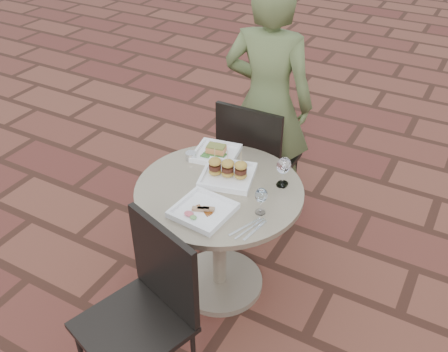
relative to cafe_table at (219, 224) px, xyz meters
The scene contains 13 objects.
ground 0.53m from the cafe_table, 32.37° to the right, with size 60.00×60.00×0.00m, color #592F23.
cafe_table is the anchor object (origin of this frame).
chair_far 0.65m from the cafe_table, 98.83° to the left, with size 0.45×0.45×0.93m.
chair_near 0.69m from the cafe_table, 88.26° to the right, with size 0.55×0.55×0.93m.
diner 0.93m from the cafe_table, 98.06° to the left, with size 0.60×0.39×1.64m, color #526135.
plate_salmon 0.42m from the cafe_table, 122.66° to the left, with size 0.28×0.28×0.07m.
plate_sliders 0.30m from the cafe_table, 93.27° to the left, with size 0.34×0.34×0.18m.
plate_tuna 0.34m from the cafe_table, 81.90° to the right, with size 0.29×0.29×0.03m.
wine_glass_right 0.45m from the cafe_table, 15.12° to the right, with size 0.06×0.06×0.15m.
wine_glass_mid 0.50m from the cafe_table, 33.95° to the left, with size 0.07×0.07×0.17m.
wine_glass_far 0.50m from the cafe_table, 36.12° to the left, with size 0.07×0.07×0.17m.
steel_ramekin 0.42m from the cafe_table, 149.61° to the left, with size 0.06×0.06×0.05m, color silver.
cutlery_set 0.44m from the cafe_table, 36.16° to the right, with size 0.10×0.21×0.00m, color silver, non-canonical shape.
Camera 1 is at (0.87, -1.72, 2.31)m, focal length 40.00 mm.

